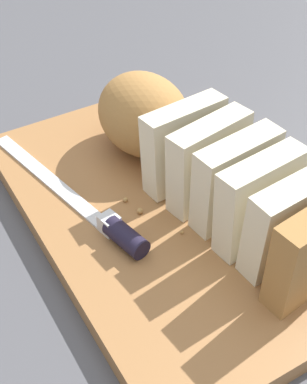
% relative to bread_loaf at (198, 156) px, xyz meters
% --- Properties ---
extents(ground_plane, '(3.00, 3.00, 0.00)m').
position_rel_bread_loaf_xyz_m(ground_plane, '(0.01, -0.06, -0.07)').
color(ground_plane, '#4C4C51').
extents(cutting_board, '(0.47, 0.26, 0.02)m').
position_rel_bread_loaf_xyz_m(cutting_board, '(0.01, -0.06, -0.06)').
color(cutting_board, '#9E6B3D').
rests_on(cutting_board, ground_plane).
extents(bread_loaf, '(0.36, 0.14, 0.10)m').
position_rel_bread_loaf_xyz_m(bread_loaf, '(0.00, 0.00, 0.00)').
color(bread_loaf, '#A8753D').
rests_on(bread_loaf, cutting_board).
extents(bread_knife, '(0.28, 0.07, 0.02)m').
position_rel_bread_loaf_xyz_m(bread_knife, '(-0.00, -0.12, -0.04)').
color(bread_knife, silver).
rests_on(bread_knife, cutting_board).
extents(crumb_near_knife, '(0.00, 0.00, 0.00)m').
position_rel_bread_loaf_xyz_m(crumb_near_knife, '(0.05, -0.06, -0.05)').
color(crumb_near_knife, tan).
rests_on(crumb_near_knife, cutting_board).
extents(crumb_near_loaf, '(0.01, 0.01, 0.01)m').
position_rel_bread_loaf_xyz_m(crumb_near_loaf, '(0.00, -0.08, -0.05)').
color(crumb_near_loaf, tan).
rests_on(crumb_near_loaf, cutting_board).
extents(crumb_stray_left, '(0.01, 0.01, 0.01)m').
position_rel_bread_loaf_xyz_m(crumb_stray_left, '(-0.03, -0.08, -0.05)').
color(crumb_stray_left, tan).
rests_on(crumb_stray_left, cutting_board).
extents(crumb_stray_right, '(0.00, 0.00, 0.00)m').
position_rel_bread_loaf_xyz_m(crumb_stray_right, '(0.02, -0.02, -0.05)').
color(crumb_stray_right, tan).
rests_on(crumb_stray_right, cutting_board).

